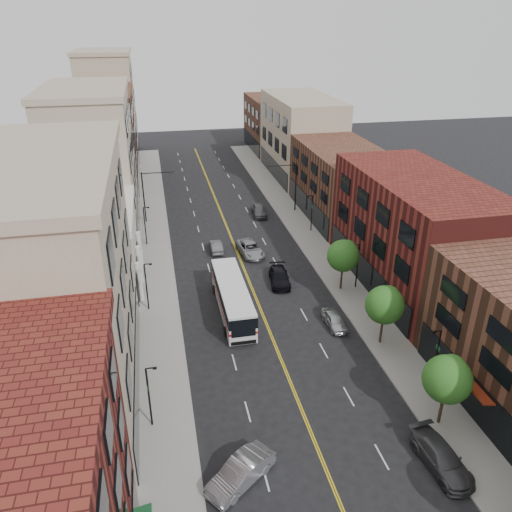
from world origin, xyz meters
TOP-DOWN VIEW (x-y plane):
  - ground at (0.00, 0.00)m, footprint 220.00×220.00m
  - sidewalk_left at (-10.00, 35.00)m, footprint 4.00×110.00m
  - sidewalk_right at (10.00, 35.00)m, footprint 4.00×110.00m
  - bldg_l_tanoffice at (-17.00, 13.00)m, footprint 10.00×22.00m
  - bldg_l_white at (-17.00, 31.00)m, footprint 10.00×14.00m
  - bldg_l_far_a at (-17.00, 48.00)m, footprint 10.00×20.00m
  - bldg_l_far_b at (-17.00, 68.00)m, footprint 10.00×20.00m
  - bldg_l_far_c at (-17.00, 86.00)m, footprint 10.00×16.00m
  - bldg_r_mid at (17.00, 24.00)m, footprint 10.00×22.00m
  - bldg_r_far_a at (17.00, 45.00)m, footprint 10.00×20.00m
  - bldg_r_far_b at (17.00, 66.00)m, footprint 10.00×22.00m
  - bldg_r_far_c at (17.00, 86.00)m, footprint 10.00×18.00m
  - tree_r_1 at (9.39, 4.07)m, footprint 3.40×3.40m
  - tree_r_2 at (9.39, 14.07)m, footprint 3.40×3.40m
  - tree_r_3 at (9.39, 24.07)m, footprint 3.40×3.40m
  - lamp_l_1 at (-10.95, 8.00)m, footprint 0.81×0.55m
  - lamp_l_2 at (-10.95, 24.00)m, footprint 0.81×0.55m
  - lamp_l_3 at (-10.95, 40.00)m, footprint 0.81×0.55m
  - lamp_r_1 at (10.95, 8.00)m, footprint 0.81×0.55m
  - lamp_r_2 at (10.95, 24.00)m, footprint 0.81×0.55m
  - lamp_r_3 at (10.95, 40.00)m, footprint 0.81×0.55m
  - signal_mast_left at (-10.27, 48.00)m, footprint 4.49×0.18m
  - signal_mast_right at (10.27, 48.00)m, footprint 4.49×0.18m
  - city_bus at (-2.81, 21.96)m, footprint 2.90×11.97m
  - car_angle_b at (-5.60, 2.00)m, footprint 5.04×4.38m
  - car_parked_mid at (7.40, 0.51)m, footprint 2.59×5.41m
  - car_parked_far at (6.22, 17.47)m, footprint 1.73×3.97m
  - car_lane_behind at (-2.51, 36.32)m, footprint 1.42×3.94m
  - car_lane_a at (3.20, 26.72)m, footprint 2.69×5.28m
  - car_lane_b at (1.50, 34.59)m, footprint 3.17×5.74m
  - car_lane_c at (5.36, 47.38)m, footprint 2.22×4.83m

SIDE VIEW (x-z plane):
  - ground at x=0.00m, z-range 0.00..0.00m
  - sidewalk_left at x=-10.00m, z-range 0.00..0.15m
  - sidewalk_right at x=10.00m, z-range 0.00..0.15m
  - car_lane_behind at x=-2.51m, z-range 0.00..1.29m
  - car_parked_far at x=6.22m, z-range 0.00..1.33m
  - car_lane_a at x=3.20m, z-range 0.00..1.47m
  - car_lane_b at x=1.50m, z-range 0.00..1.52m
  - car_parked_mid at x=7.40m, z-range 0.00..1.52m
  - car_lane_c at x=5.36m, z-range 0.00..1.60m
  - car_angle_b at x=-5.60m, z-range 0.00..1.64m
  - city_bus at x=-2.81m, z-range 0.25..3.32m
  - lamp_l_1 at x=-10.95m, z-range 0.45..5.50m
  - lamp_l_2 at x=-10.95m, z-range 0.45..5.50m
  - lamp_l_3 at x=-10.95m, z-range 0.45..5.50m
  - lamp_r_1 at x=10.95m, z-range 0.45..5.50m
  - lamp_r_2 at x=10.95m, z-range 0.45..5.50m
  - lamp_r_3 at x=10.95m, z-range 0.45..5.50m
  - bldg_l_white at x=-17.00m, z-range 0.00..8.00m
  - tree_r_1 at x=9.39m, z-range 1.33..6.92m
  - tree_r_2 at x=9.39m, z-range 1.33..6.92m
  - tree_r_3 at x=9.39m, z-range 1.33..6.92m
  - signal_mast_left at x=-10.27m, z-range 1.05..8.25m
  - signal_mast_right at x=10.27m, z-range 1.05..8.25m
  - bldg_r_far_a at x=17.00m, z-range 0.00..10.00m
  - bldg_r_far_c at x=17.00m, z-range 0.00..11.00m
  - bldg_r_mid at x=17.00m, z-range 0.00..12.00m
  - bldg_r_far_b at x=17.00m, z-range 0.00..14.00m
  - bldg_l_far_b at x=-17.00m, z-range 0.00..15.00m
  - bldg_l_tanoffice at x=-17.00m, z-range 0.00..18.00m
  - bldg_l_far_a at x=-17.00m, z-range 0.00..18.00m
  - bldg_l_far_c at x=-17.00m, z-range 0.00..20.00m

